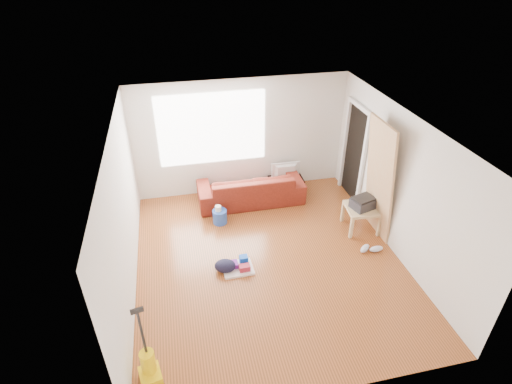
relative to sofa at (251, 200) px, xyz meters
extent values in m
cube|color=brown|center=(-0.09, -1.95, 0.00)|extent=(4.50, 5.00, 0.01)
cube|color=silver|center=(-0.09, -1.95, 2.50)|extent=(4.50, 5.00, 0.01)
cube|color=silver|center=(-0.09, 0.55, 1.25)|extent=(4.50, 0.01, 2.50)
cube|color=silver|center=(-0.09, -4.45, 1.25)|extent=(4.50, 0.01, 2.50)
cube|color=silver|center=(-2.34, -1.95, 1.25)|extent=(0.01, 5.00, 2.50)
cube|color=silver|center=(2.16, -1.95, 1.25)|extent=(0.01, 5.00, 2.50)
cube|color=white|center=(-0.69, 0.53, 1.50)|extent=(2.20, 0.01, 1.50)
cube|color=white|center=(2.12, -0.70, 1.00)|extent=(0.06, 0.08, 2.00)
cube|color=white|center=(2.12, 0.20, 1.00)|extent=(0.06, 0.08, 2.00)
cube|color=white|center=(2.12, -0.25, 2.04)|extent=(0.06, 0.98, 0.08)
cube|color=black|center=(2.16, -0.25, 1.00)|extent=(0.01, 0.86, 1.98)
imported|color=#4E160E|center=(0.00, 0.00, 0.00)|extent=(2.21, 0.87, 0.65)
cube|color=black|center=(0.86, 0.27, 0.03)|extent=(0.77, 0.46, 0.03)
cube|color=black|center=(0.86, 0.27, 0.27)|extent=(0.77, 0.46, 0.03)
cylinder|color=black|center=(0.50, 0.10, 0.14)|extent=(0.03, 0.03, 0.28)
cylinder|color=black|center=(0.52, 0.47, 0.14)|extent=(0.03, 0.03, 0.28)
cylinder|color=black|center=(1.20, 0.07, 0.14)|extent=(0.03, 0.03, 0.28)
cylinder|color=black|center=(1.21, 0.44, 0.14)|extent=(0.03, 0.03, 0.28)
imported|color=black|center=(0.86, 0.27, 0.47)|extent=(0.64, 0.08, 0.37)
cube|color=tan|center=(1.86, -1.41, 0.46)|extent=(0.65, 0.65, 0.05)
cube|color=tan|center=(1.57, -1.65, 0.22)|extent=(0.05, 0.05, 0.43)
cube|color=tan|center=(1.62, -1.12, 0.22)|extent=(0.05, 0.05, 0.43)
cube|color=tan|center=(2.11, -1.71, 0.22)|extent=(0.05, 0.05, 0.43)
cube|color=tan|center=(2.16, -1.17, 0.22)|extent=(0.05, 0.05, 0.43)
cube|color=#28282F|center=(1.86, -1.41, 0.58)|extent=(0.50, 0.43, 0.18)
cube|color=black|center=(1.86, -1.41, 0.69)|extent=(0.45, 0.38, 0.04)
cylinder|color=#2650B5|center=(-0.76, -0.65, 0.00)|extent=(0.33, 0.33, 0.28)
cylinder|color=white|center=(-0.78, -0.64, 0.20)|extent=(0.12, 0.12, 0.11)
cube|color=white|center=(-0.65, -2.05, 0.02)|extent=(0.52, 0.42, 0.04)
cube|color=#A02034|center=(-0.55, -2.13, 0.09)|extent=(0.18, 0.13, 0.10)
cube|color=#691789|center=(-0.75, -2.00, 0.08)|extent=(0.23, 0.17, 0.08)
cube|color=#0A42BB|center=(-0.53, -1.95, 0.11)|extent=(0.14, 0.12, 0.14)
ellipsoid|color=black|center=(-0.86, -2.03, 0.00)|extent=(0.42, 0.37, 0.20)
ellipsoid|color=silver|center=(1.67, -2.07, 0.05)|extent=(0.28, 0.25, 0.11)
ellipsoid|color=silver|center=(1.86, -2.12, 0.05)|extent=(0.27, 0.13, 0.11)
cube|color=yellow|center=(-2.09, -3.82, 0.08)|extent=(0.31, 0.34, 0.17)
cylinder|color=yellow|center=(-2.09, -3.78, 0.33)|extent=(0.18, 0.18, 0.32)
cylinder|color=black|center=(-2.09, -3.75, 0.84)|extent=(0.03, 0.03, 0.69)
cube|color=black|center=(-2.09, -3.75, 1.21)|extent=(0.15, 0.07, 0.06)
cube|color=tan|center=(2.04, -1.53, 0.00)|extent=(0.28, 0.90, 2.24)
camera|label=1|loc=(-1.44, -7.06, 4.72)|focal=28.00mm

